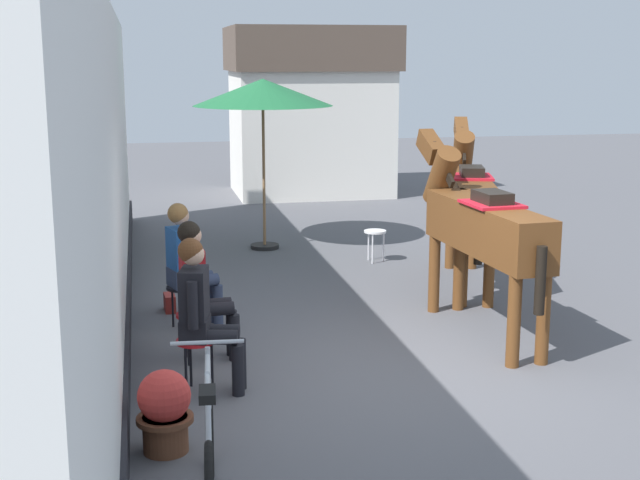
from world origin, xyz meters
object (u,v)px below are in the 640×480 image
seated_visitor_near (202,307)px  spare_stool_white (375,235)px  saddled_horse_near (481,226)px  leaning_bicycle (210,455)px  seated_visitor_far (187,259)px  seated_visitor_middle (199,283)px  flower_planter_near (165,410)px  cafe_parasol (263,93)px  saddled_horse_far (469,196)px  satchel_bag (170,303)px

seated_visitor_near → spare_stool_white: seated_visitor_near is taller
saddled_horse_near → leaning_bicycle: size_ratio=1.71×
seated_visitor_near → seated_visitor_far: (-0.02, 1.91, 0.00)m
seated_visitor_middle → seated_visitor_far: same height
saddled_horse_near → flower_planter_near: size_ratio=4.68×
seated_visitor_near → leaning_bicycle: 2.18m
seated_visitor_near → cafe_parasol: cafe_parasol is taller
flower_planter_near → seated_visitor_middle: bearing=78.4°
saddled_horse_near → flower_planter_near: saddled_horse_near is taller
seated_visitor_middle → saddled_horse_near: bearing=6.1°
saddled_horse_far → leaning_bicycle: saddled_horse_far is taller
seated_visitor_middle → flower_planter_near: size_ratio=2.17×
saddled_horse_near → satchel_bag: (-3.22, 1.46, -1.06)m
seated_visitor_far → saddled_horse_far: (3.66, 1.22, 0.38)m
seated_visitor_near → saddled_horse_far: saddled_horse_far is taller
flower_planter_near → satchel_bag: size_ratio=2.29×
spare_stool_white → saddled_horse_near: bearing=-86.2°
seated_visitor_middle → seated_visitor_far: bearing=93.1°
seated_visitor_near → saddled_horse_near: size_ratio=0.46×
flower_planter_near → leaning_bicycle: (0.26, -0.98, 0.06)m
leaning_bicycle → satchel_bag: size_ratio=6.28×
seated_visitor_far → saddled_horse_near: (3.04, -0.76, 0.38)m
seated_visitor_middle → satchel_bag: (-0.24, 1.78, -0.68)m
saddled_horse_far → flower_planter_near: 5.94m
seated_visitor_near → satchel_bag: 2.70m
saddled_horse_far → spare_stool_white: size_ratio=6.36×
seated_visitor_far → flower_planter_near: size_ratio=2.17×
seated_visitor_middle → saddled_horse_near: size_ratio=0.46×
cafe_parasol → saddled_horse_near: bearing=-70.4°
cafe_parasol → satchel_bag: cafe_parasol is taller
seated_visitor_near → leaning_bicycle: bearing=-93.1°
saddled_horse_near → flower_planter_near: (-3.39, -2.31, -0.82)m
flower_planter_near → saddled_horse_near: bearing=34.3°
saddled_horse_near → seated_visitor_far: bearing=166.0°
seated_visitor_middle → cafe_parasol: bearing=75.0°
seated_visitor_far → saddled_horse_far: saddled_horse_far is taller
seated_visitor_near → seated_visitor_middle: same height
leaning_bicycle → saddled_horse_near: bearing=46.4°
cafe_parasol → satchel_bag: 4.21m
seated_visitor_far → saddled_horse_near: size_ratio=0.46×
saddled_horse_far → flower_planter_near: (-4.01, -4.29, -0.82)m
seated_visitor_near → cafe_parasol: bearing=76.7°
leaning_bicycle → cafe_parasol: size_ratio=0.68×
saddled_horse_near → leaning_bicycle: saddled_horse_near is taller
seated_visitor_middle → seated_visitor_far: size_ratio=1.00×
seated_visitor_far → seated_visitor_near: bearing=-89.3°
seated_visitor_near → cafe_parasol: size_ratio=0.54×
saddled_horse_far → leaning_bicycle: bearing=-125.5°
seated_visitor_far → saddled_horse_far: bearing=18.4°
seated_visitor_middle → cafe_parasol: 5.38m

